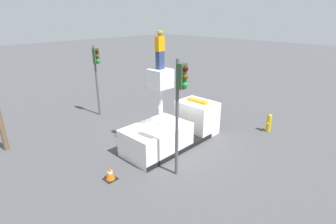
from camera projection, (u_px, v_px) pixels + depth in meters
name	position (u px, v px, depth m)	size (l,w,h in m)	color
ground_plane	(168.00, 146.00, 14.26)	(120.00, 120.00, 0.00)	#4C4C4F
bucket_truck	(173.00, 129.00, 14.24)	(5.87, 2.25, 4.29)	black
worker	(160.00, 50.00, 12.09)	(0.40, 0.26, 1.75)	navy
traffic_light_pole	(180.00, 97.00, 10.41)	(0.34, 0.57, 5.15)	#515156
traffic_light_across	(96.00, 67.00, 17.41)	(0.34, 0.57, 4.82)	#515156
fire_hydrant	(269.00, 123.00, 15.84)	(0.52, 0.28, 1.12)	gold
traffic_cone_rear	(110.00, 173.00, 11.28)	(0.52, 0.52, 0.64)	black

